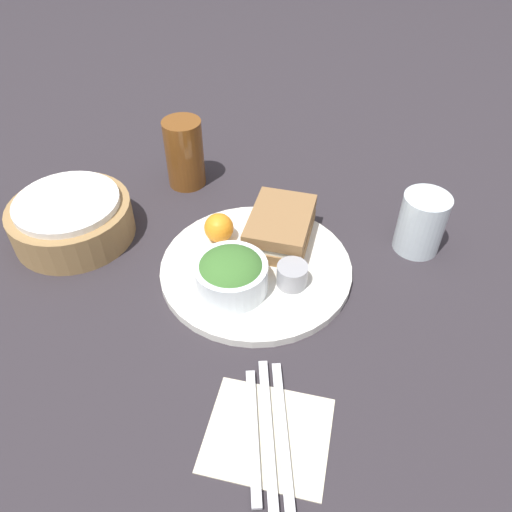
{
  "coord_description": "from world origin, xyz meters",
  "views": [
    {
      "loc": [
        -0.57,
        -0.13,
        0.58
      ],
      "look_at": [
        0.0,
        0.0,
        0.03
      ],
      "focal_mm": 35.0,
      "sensor_mm": 36.0,
      "label": 1
    }
  ],
  "objects_px": {
    "fork": "(282,432)",
    "knife": "(268,432)",
    "bread_basket": "(72,219)",
    "spoon": "(253,433)",
    "salad_bowl": "(231,274)",
    "drink_glass": "(185,153)",
    "sandwich": "(280,227)",
    "dressing_cup": "(292,275)",
    "water_glass": "(421,223)",
    "plate": "(256,268)"
  },
  "relations": [
    {
      "from": "plate",
      "to": "dressing_cup",
      "type": "distance_m",
      "value": 0.07
    },
    {
      "from": "drink_glass",
      "to": "bread_basket",
      "type": "height_order",
      "value": "drink_glass"
    },
    {
      "from": "plate",
      "to": "drink_glass",
      "type": "relative_size",
      "value": 2.32
    },
    {
      "from": "salad_bowl",
      "to": "spoon",
      "type": "xyz_separation_m",
      "value": [
        -0.22,
        -0.09,
        -0.04
      ]
    },
    {
      "from": "salad_bowl",
      "to": "fork",
      "type": "relative_size",
      "value": 0.57
    },
    {
      "from": "bread_basket",
      "to": "water_glass",
      "type": "distance_m",
      "value": 0.6
    },
    {
      "from": "bread_basket",
      "to": "knife",
      "type": "distance_m",
      "value": 0.51
    },
    {
      "from": "plate",
      "to": "spoon",
      "type": "bearing_deg",
      "value": -167.56
    },
    {
      "from": "plate",
      "to": "water_glass",
      "type": "relative_size",
      "value": 2.96
    },
    {
      "from": "plate",
      "to": "knife",
      "type": "relative_size",
      "value": 1.52
    },
    {
      "from": "knife",
      "to": "spoon",
      "type": "height_order",
      "value": "same"
    },
    {
      "from": "plate",
      "to": "water_glass",
      "type": "height_order",
      "value": "water_glass"
    },
    {
      "from": "drink_glass",
      "to": "water_glass",
      "type": "bearing_deg",
      "value": -101.98
    },
    {
      "from": "plate",
      "to": "dressing_cup",
      "type": "relative_size",
      "value": 6.45
    },
    {
      "from": "plate",
      "to": "sandwich",
      "type": "height_order",
      "value": "sandwich"
    },
    {
      "from": "spoon",
      "to": "water_glass",
      "type": "height_order",
      "value": "water_glass"
    },
    {
      "from": "plate",
      "to": "salad_bowl",
      "type": "relative_size",
      "value": 2.77
    },
    {
      "from": "sandwich",
      "to": "knife",
      "type": "height_order",
      "value": "sandwich"
    },
    {
      "from": "fork",
      "to": "knife",
      "type": "bearing_deg",
      "value": -90.0
    },
    {
      "from": "bread_basket",
      "to": "water_glass",
      "type": "height_order",
      "value": "water_glass"
    },
    {
      "from": "sandwich",
      "to": "bread_basket",
      "type": "distance_m",
      "value": 0.36
    },
    {
      "from": "knife",
      "to": "plate",
      "type": "bearing_deg",
      "value": 180.0
    },
    {
      "from": "dressing_cup",
      "to": "fork",
      "type": "bearing_deg",
      "value": -172.36
    },
    {
      "from": "dressing_cup",
      "to": "spoon",
      "type": "distance_m",
      "value": 0.25
    },
    {
      "from": "plate",
      "to": "salad_bowl",
      "type": "distance_m",
      "value": 0.07
    },
    {
      "from": "plate",
      "to": "knife",
      "type": "height_order",
      "value": "plate"
    },
    {
      "from": "dressing_cup",
      "to": "fork",
      "type": "xyz_separation_m",
      "value": [
        -0.24,
        -0.03,
        -0.03
      ]
    },
    {
      "from": "sandwich",
      "to": "water_glass",
      "type": "relative_size",
      "value": 1.35
    },
    {
      "from": "salad_bowl",
      "to": "drink_glass",
      "type": "height_order",
      "value": "drink_glass"
    },
    {
      "from": "bread_basket",
      "to": "fork",
      "type": "height_order",
      "value": "bread_basket"
    },
    {
      "from": "sandwich",
      "to": "dressing_cup",
      "type": "bearing_deg",
      "value": -158.94
    },
    {
      "from": "spoon",
      "to": "drink_glass",
      "type": "bearing_deg",
      "value": -168.94
    },
    {
      "from": "bread_basket",
      "to": "spoon",
      "type": "relative_size",
      "value": 1.18
    },
    {
      "from": "salad_bowl",
      "to": "drink_glass",
      "type": "bearing_deg",
      "value": 31.26
    },
    {
      "from": "spoon",
      "to": "water_glass",
      "type": "xyz_separation_m",
      "value": [
        0.4,
        -0.19,
        0.05
      ]
    },
    {
      "from": "dressing_cup",
      "to": "spoon",
      "type": "relative_size",
      "value": 0.27
    },
    {
      "from": "sandwich",
      "to": "drink_glass",
      "type": "height_order",
      "value": "drink_glass"
    },
    {
      "from": "salad_bowl",
      "to": "spoon",
      "type": "relative_size",
      "value": 0.64
    },
    {
      "from": "bread_basket",
      "to": "spoon",
      "type": "distance_m",
      "value": 0.5
    },
    {
      "from": "knife",
      "to": "salad_bowl",
      "type": "bearing_deg",
      "value": -170.33
    },
    {
      "from": "sandwich",
      "to": "bread_basket",
      "type": "bearing_deg",
      "value": 98.78
    },
    {
      "from": "salad_bowl",
      "to": "dressing_cup",
      "type": "relative_size",
      "value": 2.33
    },
    {
      "from": "knife",
      "to": "sandwich",
      "type": "bearing_deg",
      "value": 172.77
    },
    {
      "from": "dressing_cup",
      "to": "spoon",
      "type": "bearing_deg",
      "value": 179.56
    },
    {
      "from": "salad_bowl",
      "to": "drink_glass",
      "type": "distance_m",
      "value": 0.32
    },
    {
      "from": "salad_bowl",
      "to": "water_glass",
      "type": "height_order",
      "value": "water_glass"
    },
    {
      "from": "bread_basket",
      "to": "water_glass",
      "type": "xyz_separation_m",
      "value": [
        0.11,
        -0.59,
        0.02
      ]
    },
    {
      "from": "drink_glass",
      "to": "bread_basket",
      "type": "relative_size",
      "value": 0.65
    },
    {
      "from": "fork",
      "to": "water_glass",
      "type": "bearing_deg",
      "value": 141.96
    },
    {
      "from": "fork",
      "to": "water_glass",
      "type": "relative_size",
      "value": 1.86
    }
  ]
}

